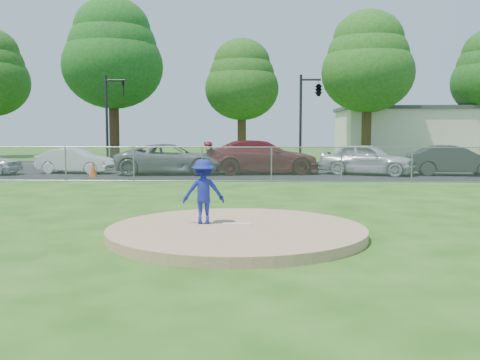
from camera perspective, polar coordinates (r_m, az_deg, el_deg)
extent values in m
plane|color=#204D10|center=(21.16, 0.78, -0.70)|extent=(120.00, 120.00, 0.00)
cylinder|color=#A87F5C|center=(11.25, -0.37, -5.51)|extent=(5.40, 5.40, 0.20)
cube|color=white|center=(11.42, -0.32, -4.73)|extent=(0.60, 0.15, 0.04)
cube|color=gray|center=(23.09, 0.89, 1.67)|extent=(40.00, 0.06, 1.50)
cube|color=black|center=(27.63, 1.08, 0.71)|extent=(50.00, 8.00, 0.01)
cube|color=black|center=(35.11, 1.29, 1.68)|extent=(60.00, 7.00, 0.01)
cube|color=beige|center=(51.44, 19.70, 4.74)|extent=(16.00, 9.00, 4.00)
cube|color=#3F3F42|center=(51.48, 19.77, 7.14)|extent=(16.40, 9.40, 0.30)
cylinder|color=#361F13|center=(43.57, -13.26, 5.46)|extent=(0.78, 0.78, 4.90)
ellipsoid|color=#144C15|center=(43.87, -13.40, 11.75)|extent=(7.84, 7.84, 6.66)
ellipsoid|color=#144C15|center=(44.04, -13.44, 13.52)|extent=(6.90, 6.90, 5.86)
ellipsoid|color=#144C15|center=(44.27, -13.48, 15.28)|extent=(5.96, 5.96, 5.06)
cylinder|color=#3C2916|center=(45.06, 0.19, 4.92)|extent=(0.72, 0.72, 3.85)
ellipsoid|color=#1C4E14|center=(45.20, 0.19, 9.71)|extent=(6.16, 6.16, 5.24)
ellipsoid|color=#1C4E14|center=(45.29, 0.19, 11.07)|extent=(5.42, 5.42, 4.61)
ellipsoid|color=#1C4E14|center=(45.41, 0.19, 12.43)|extent=(4.68, 4.68, 3.98)
cylinder|color=#382814|center=(43.88, 13.32, 5.23)|extent=(0.76, 0.76, 4.55)
ellipsoid|color=#1D5316|center=(44.11, 13.45, 11.03)|extent=(7.28, 7.28, 6.19)
ellipsoid|color=#1D5316|center=(44.26, 13.49, 12.67)|extent=(6.41, 6.41, 5.45)
ellipsoid|color=#1D5316|center=(44.44, 13.52, 14.30)|extent=(5.53, 5.53, 4.70)
cylinder|color=black|center=(34.37, -14.02, 6.12)|extent=(0.16, 0.16, 5.60)
cylinder|color=black|center=(34.35, -13.13, 10.31)|extent=(1.20, 0.12, 0.12)
imported|color=black|center=(34.18, -12.33, 9.51)|extent=(0.16, 0.20, 1.00)
cylinder|color=black|center=(33.14, 6.48, 6.28)|extent=(0.16, 0.16, 5.60)
cylinder|color=black|center=(33.33, 7.57, 10.56)|extent=(1.20, 0.12, 0.12)
imported|color=black|center=(33.34, 8.39, 9.69)|extent=(0.53, 2.48, 1.00)
imported|color=navy|center=(11.55, -3.92, -1.25)|extent=(0.95, 0.62, 1.39)
cone|color=#E94E0C|center=(26.58, -15.40, 1.16)|extent=(0.38, 0.38, 0.75)
imported|color=white|center=(28.89, -17.15, 1.97)|extent=(4.06, 1.90, 1.29)
imported|color=slate|center=(27.21, -7.37, 2.23)|extent=(5.64, 2.83, 1.53)
imported|color=maroon|center=(27.28, 2.31, 2.46)|extent=(6.11, 3.04, 1.71)
imported|color=silver|center=(27.43, 13.41, 2.21)|extent=(5.02, 3.52, 1.59)
imported|color=#29292B|center=(28.39, 21.85, 1.96)|extent=(4.63, 2.05, 1.48)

